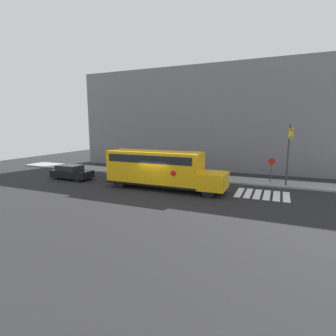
% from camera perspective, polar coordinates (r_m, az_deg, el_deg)
% --- Properties ---
extents(ground_plane, '(60.00, 60.00, 0.00)m').
position_cam_1_polar(ground_plane, '(22.09, -2.47, -4.84)').
color(ground_plane, black).
extents(sidewalk_strip, '(44.00, 3.00, 0.15)m').
position_cam_1_polar(sidewalk_strip, '(27.94, 3.30, -1.68)').
color(sidewalk_strip, gray).
rests_on(sidewalk_strip, ground).
extents(building_backdrop, '(32.00, 4.00, 12.33)m').
position_cam_1_polar(building_backdrop, '(33.62, 7.23, 10.56)').
color(building_backdrop, slate).
rests_on(building_backdrop, ground).
extents(crosswalk_stripes, '(4.00, 3.20, 0.01)m').
position_cam_1_polar(crosswalk_stripes, '(22.00, 19.81, -5.44)').
color(crosswalk_stripes, white).
rests_on(crosswalk_stripes, ground).
extents(school_bus, '(10.22, 2.57, 3.21)m').
position_cam_1_polar(school_bus, '(22.21, -1.90, 0.05)').
color(school_bus, '#EAA80F').
rests_on(school_bus, ground).
extents(parked_car, '(4.20, 1.76, 1.44)m').
position_cam_1_polar(parked_car, '(28.05, -20.29, -0.87)').
color(parked_car, black).
rests_on(parked_car, ground).
extents(stop_sign, '(0.61, 0.10, 2.46)m').
position_cam_1_polar(stop_sign, '(25.54, 21.54, 0.09)').
color(stop_sign, '#38383A').
rests_on(stop_sign, ground).
extents(traffic_light, '(0.28, 3.10, 5.48)m').
position_cam_1_polar(traffic_light, '(24.05, 24.83, 4.21)').
color(traffic_light, '#38383A').
rests_on(traffic_light, ground).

